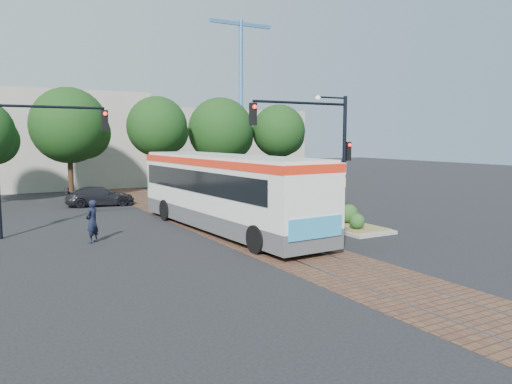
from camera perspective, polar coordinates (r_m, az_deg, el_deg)
ground at (r=22.45m, az=-1.56°, el=-4.73°), size 120.00×120.00×0.00m
trackbed at (r=25.99m, az=-5.72°, el=-3.22°), size 3.60×40.00×0.02m
tree_row at (r=37.68m, az=-11.85°, el=7.04°), size 26.40×5.60×7.67m
warehouses at (r=49.18m, az=-18.20°, el=5.46°), size 40.00×13.00×8.00m
crane at (r=60.85m, az=-1.73°, el=12.55°), size 8.00×0.50×18.00m
city_bus at (r=22.92m, az=-3.52°, el=0.38°), size 3.38×13.11×3.47m
traffic_island at (r=24.30m, az=9.55°, el=-3.18°), size 2.20×5.20×1.13m
signal_pole_main at (r=23.44m, az=7.76°, el=5.91°), size 5.49×0.46×6.00m
signal_pole_left at (r=23.52m, az=-24.86°, el=4.67°), size 4.99×0.34×6.00m
officer at (r=21.40m, az=-18.22°, el=-3.21°), size 0.76×0.74×1.76m
parked_car at (r=32.69m, az=-17.41°, el=-0.46°), size 4.36×2.30×1.20m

